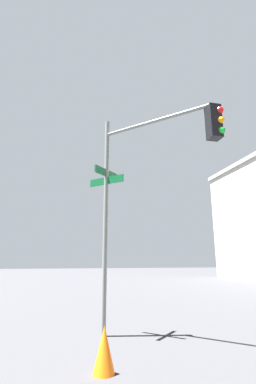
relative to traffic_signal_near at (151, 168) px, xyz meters
The scene contains 2 objects.
traffic_signal_near is the anchor object (origin of this frame).
traffic_cone 4.04m from the traffic_signal_near, 45.53° to the right, with size 0.36×0.36×0.72m, color orange.
Camera 1 is at (-0.35, -7.91, 1.78)m, focal length 25.49 mm.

